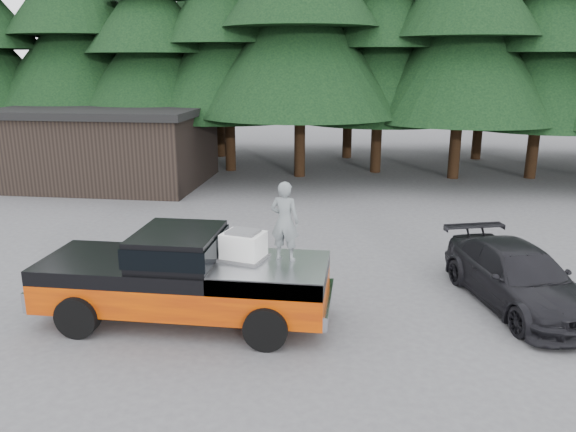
# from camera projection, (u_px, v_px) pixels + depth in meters

# --- Properties ---
(ground) EXTENTS (120.00, 120.00, 0.00)m
(ground) POSITION_uv_depth(u_px,v_px,m) (269.00, 310.00, 12.13)
(ground) COLOR #4A4A4C
(ground) RESTS_ON ground
(pickup_truck) EXTENTS (6.00, 2.04, 1.33)m
(pickup_truck) POSITION_uv_depth(u_px,v_px,m) (185.00, 290.00, 11.48)
(pickup_truck) COLOR #CB4500
(pickup_truck) RESTS_ON ground
(truck_cab) EXTENTS (1.66, 1.90, 0.59)m
(truck_cab) POSITION_uv_depth(u_px,v_px,m) (178.00, 245.00, 11.24)
(truck_cab) COLOR black
(truck_cab) RESTS_ON pickup_truck
(air_compressor) EXTENTS (0.92, 0.82, 0.54)m
(air_compressor) POSITION_uv_depth(u_px,v_px,m) (244.00, 247.00, 11.24)
(air_compressor) COLOR white
(air_compressor) RESTS_ON pickup_truck
(man_on_bed) EXTENTS (0.66, 0.50, 1.61)m
(man_on_bed) POSITION_uv_depth(u_px,v_px,m) (285.00, 221.00, 11.08)
(man_on_bed) COLOR slate
(man_on_bed) RESTS_ON pickup_truck
(parked_car) EXTENTS (3.06, 4.80, 1.29)m
(parked_car) POSITION_uv_depth(u_px,v_px,m) (518.00, 277.00, 12.22)
(parked_car) COLOR black
(parked_car) RESTS_ON ground
(utility_building) EXTENTS (8.40, 6.40, 3.30)m
(utility_building) POSITION_uv_depth(u_px,v_px,m) (110.00, 145.00, 24.30)
(utility_building) COLOR black
(utility_building) RESTS_ON ground
(treeline) EXTENTS (60.15, 16.05, 17.50)m
(treeline) POSITION_uv_depth(u_px,v_px,m) (337.00, 5.00, 26.42)
(treeline) COLOR black
(treeline) RESTS_ON ground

